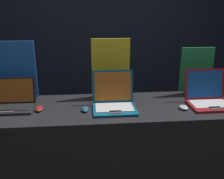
# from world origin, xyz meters

# --- Properties ---
(wall_back) EXTENTS (8.00, 0.05, 2.80)m
(wall_back) POSITION_xyz_m (0.00, 1.78, 1.40)
(wall_back) COLOR black
(wall_back) RESTS_ON ground_plane
(display_counter) EXTENTS (2.17, 0.68, 0.94)m
(display_counter) POSITION_xyz_m (0.00, 0.34, 0.47)
(display_counter) COLOR black
(display_counter) RESTS_ON ground_plane
(laptop_front) EXTENTS (0.39, 0.27, 0.24)m
(laptop_front) POSITION_xyz_m (-0.83, 0.37, 0.99)
(laptop_front) COLOR black
(laptop_front) RESTS_ON display_counter
(mouse_front) EXTENTS (0.06, 0.11, 0.03)m
(mouse_front) POSITION_xyz_m (-0.59, 0.30, 0.95)
(mouse_front) COLOR maroon
(mouse_front) RESTS_ON display_counter
(promo_stand_front) EXTENTS (0.38, 0.07, 0.53)m
(promo_stand_front) POSITION_xyz_m (-0.83, 0.57, 1.19)
(promo_stand_front) COLOR black
(promo_stand_front) RESTS_ON display_counter
(laptop_middle) EXTENTS (0.35, 0.34, 0.29)m
(laptop_middle) POSITION_xyz_m (0.02, 0.31, 1.00)
(laptop_middle) COLOR #0F5170
(laptop_middle) RESTS_ON display_counter
(mouse_middle) EXTENTS (0.06, 0.11, 0.03)m
(mouse_middle) POSITION_xyz_m (-0.22, 0.26, 0.95)
(mouse_middle) COLOR navy
(mouse_middle) RESTS_ON display_counter
(promo_stand_middle) EXTENTS (0.35, 0.07, 0.54)m
(promo_stand_middle) POSITION_xyz_m (0.02, 0.60, 1.19)
(promo_stand_middle) COLOR black
(promo_stand_middle) RESTS_ON display_counter
(laptop_back) EXTENTS (0.35, 0.33, 0.29)m
(laptop_back) POSITION_xyz_m (0.83, 0.31, 1.00)
(laptop_back) COLOR maroon
(laptop_back) RESTS_ON display_counter
(mouse_back) EXTENTS (0.07, 0.10, 0.03)m
(mouse_back) POSITION_xyz_m (0.59, 0.22, 0.95)
(mouse_back) COLOR #B2B2B7
(mouse_back) RESTS_ON display_counter
(promo_stand_back) EXTENTS (0.31, 0.07, 0.45)m
(promo_stand_back) POSITION_xyz_m (0.83, 0.61, 1.15)
(promo_stand_back) COLOR black
(promo_stand_back) RESTS_ON display_counter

